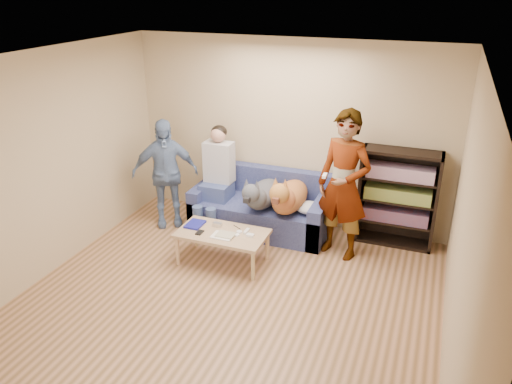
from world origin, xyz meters
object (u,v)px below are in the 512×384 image
at_px(camera_silver, 218,225).
at_px(bookshelf, 398,196).
at_px(person_standing_left, 165,173).
at_px(person_standing_right, 344,186).
at_px(notebook_blue, 195,224).
at_px(sofa, 262,210).
at_px(dog_tan, 288,197).
at_px(dog_gray, 262,194).
at_px(person_seated, 216,174).
at_px(coffee_table, 222,235).

height_order(camera_silver, bookshelf, bookshelf).
bearing_deg(person_standing_left, person_standing_right, -32.16).
xyz_separation_m(person_standing_left, notebook_blue, (0.78, -0.65, -0.35)).
xyz_separation_m(notebook_blue, camera_silver, (0.28, 0.07, 0.01)).
distance_m(person_standing_right, camera_silver, 1.64).
height_order(sofa, dog_tan, dog_tan).
relative_size(sofa, bookshelf, 1.46).
bearing_deg(sofa, dog_gray, -71.16).
height_order(person_standing_left, notebook_blue, person_standing_left).
xyz_separation_m(person_seated, bookshelf, (2.43, 0.36, -0.09)).
height_order(person_standing_right, dog_tan, person_standing_right).
bearing_deg(person_standing_left, notebook_blue, -72.67).
distance_m(camera_silver, person_seated, 0.95).
bearing_deg(sofa, person_standing_right, -15.16).
distance_m(notebook_blue, coffee_table, 0.41).
relative_size(person_standing_right, dog_tan, 1.62).
distance_m(person_standing_left, person_seated, 0.72).
bearing_deg(dog_gray, coffee_table, -104.32).
xyz_separation_m(person_standing_right, coffee_table, (-1.32, -0.74, -0.57)).
distance_m(dog_gray, dog_tan, 0.37).
height_order(sofa, person_seated, person_seated).
relative_size(camera_silver, sofa, 0.06).
distance_m(dog_gray, bookshelf, 1.78).
relative_size(person_standing_left, bookshelf, 1.20).
bearing_deg(dog_gray, camera_silver, -115.12).
height_order(dog_gray, bookshelf, bookshelf).
bearing_deg(dog_gray, dog_tan, 1.40).
bearing_deg(person_seated, camera_silver, -64.75).
relative_size(dog_tan, coffee_table, 1.06).
distance_m(person_standing_right, person_seated, 1.84).
height_order(person_standing_right, notebook_blue, person_standing_right).
bearing_deg(dog_gray, person_standing_left, -174.95).
bearing_deg(notebook_blue, dog_tan, 38.78).
xyz_separation_m(camera_silver, bookshelf, (2.05, 1.17, 0.23)).
height_order(dog_tan, bookshelf, bookshelf).
bearing_deg(person_standing_left, dog_tan, -28.67).
xyz_separation_m(notebook_blue, sofa, (0.53, 1.01, -0.15)).
bearing_deg(dog_gray, person_standing_right, -4.56).
xyz_separation_m(person_standing_left, camera_silver, (1.06, -0.58, -0.33)).
bearing_deg(dog_tan, bookshelf, 18.65).
relative_size(notebook_blue, person_seated, 0.18).
height_order(person_standing_left, dog_gray, person_standing_left).
bearing_deg(sofa, person_seated, -168.70).
relative_size(dog_gray, bookshelf, 0.95).
xyz_separation_m(person_seated, dog_gray, (0.71, -0.11, -0.15)).
distance_m(person_standing_right, coffee_table, 1.61).
distance_m(notebook_blue, sofa, 1.15).
height_order(person_standing_left, person_seated, person_standing_left).
distance_m(person_seated, bookshelf, 2.46).
distance_m(notebook_blue, dog_tan, 1.27).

